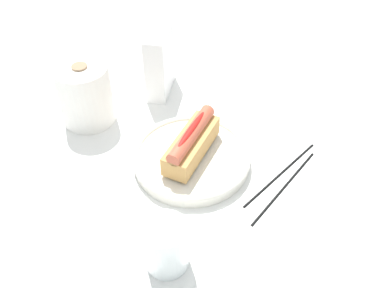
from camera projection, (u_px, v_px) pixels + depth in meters
ground_plane at (188, 162)px, 0.82m from camera, size 2.40×2.40×0.00m
serving_bowl at (192, 157)px, 0.81m from camera, size 0.23×0.23×0.03m
hotdog_front at (192, 141)px, 0.78m from camera, size 0.16×0.07×0.06m
water_glass at (166, 247)px, 0.64m from camera, size 0.07×0.07×0.09m
paper_towel_roll at (85, 94)px, 0.87m from camera, size 0.11×0.11×0.13m
napkin_box at (160, 62)px, 0.94m from camera, size 0.11×0.06×0.15m
chopstick_near at (281, 173)px, 0.80m from camera, size 0.20×0.10×0.01m
chopstick_far at (285, 186)px, 0.77m from camera, size 0.21×0.08×0.01m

